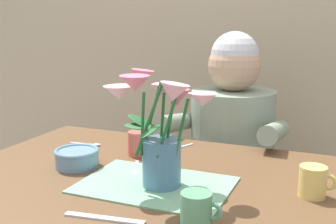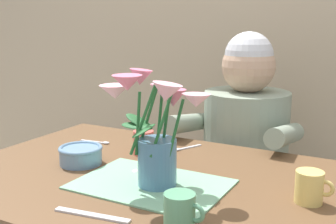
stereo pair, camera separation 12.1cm
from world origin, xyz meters
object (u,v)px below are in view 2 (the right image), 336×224
Objects in this scene: dinner_knife at (91,215)px; ceramic_bowl at (81,154)px; seated_person at (244,172)px; coffee_cup at (144,143)px; flower_vase at (155,127)px; ceramic_mug at (310,187)px; tea_cup at (180,211)px.

ceramic_bowl is at bearing 125.41° from dinner_knife.
dinner_knife is at bearing -46.60° from ceramic_bowl.
seated_person reaches higher than coffee_cup.
seated_person is 8.35× the size of ceramic_bowl.
seated_person reaches higher than flower_vase.
seated_person is 0.92m from dinner_knife.
ceramic_mug reaches higher than ceramic_bowl.
ceramic_mug is at bearing -13.49° from coffee_cup.
dinner_knife is 2.04× the size of tea_cup.
ceramic_mug is at bearing 28.67° from dinner_knife.
coffee_cup is (0.12, 0.18, 0.01)m from ceramic_bowl.
coffee_cup is (-0.20, -0.46, 0.22)m from seated_person.
ceramic_bowl is at bearing -124.58° from coffee_cup.
ceramic_bowl is 0.72× the size of dinner_knife.
ceramic_bowl is 0.52m from tea_cup.
ceramic_mug is (0.42, 0.31, 0.04)m from dinner_knife.
coffee_cup is at bearing 127.68° from flower_vase.
ceramic_mug is (0.68, 0.04, 0.01)m from ceramic_bowl.
seated_person is at bearing 63.26° from ceramic_bowl.
tea_cup is (0.46, -0.23, 0.01)m from ceramic_bowl.
dinner_knife is (0.26, -0.27, -0.03)m from ceramic_bowl.
coffee_cup reaches higher than ceramic_bowl.
ceramic_bowl is at bearing 169.96° from flower_vase.
tea_cup is at bearing -84.62° from seated_person.
ceramic_bowl is 0.21m from coffee_cup.
coffee_cup is at bearing 130.19° from tea_cup.
tea_cup is (0.14, -0.86, 0.22)m from seated_person.
ceramic_mug reaches higher than dinner_knife.
tea_cup is at bearing -26.32° from ceramic_bowl.
ceramic_mug is (0.38, 0.09, -0.12)m from flower_vase.
ceramic_bowl is (-0.30, 0.05, -0.13)m from flower_vase.
coffee_cup is at bearing 166.51° from ceramic_mug.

